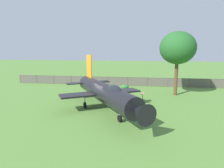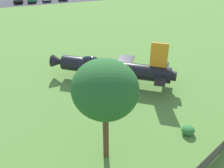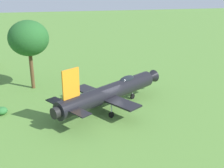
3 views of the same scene
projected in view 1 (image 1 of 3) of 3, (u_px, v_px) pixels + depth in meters
ground_plane at (104, 109)px, 18.97m from camera, size 200.00×200.00×0.00m
display_jet at (105, 92)px, 18.31m from camera, size 12.95×10.32×5.33m
shade_tree at (178, 48)px, 24.18m from camera, size 4.68×4.54×8.24m
perimeter_fence at (127, 81)px, 31.99m from camera, size 1.51×39.61×1.49m
shrub_near_fence at (139, 83)px, 33.40m from camera, size 1.22×1.26×0.60m
shrub_by_tree at (125, 87)px, 29.02m from camera, size 1.14×1.12×0.76m
info_plaque at (143, 95)px, 21.52m from camera, size 0.72×0.63×1.14m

